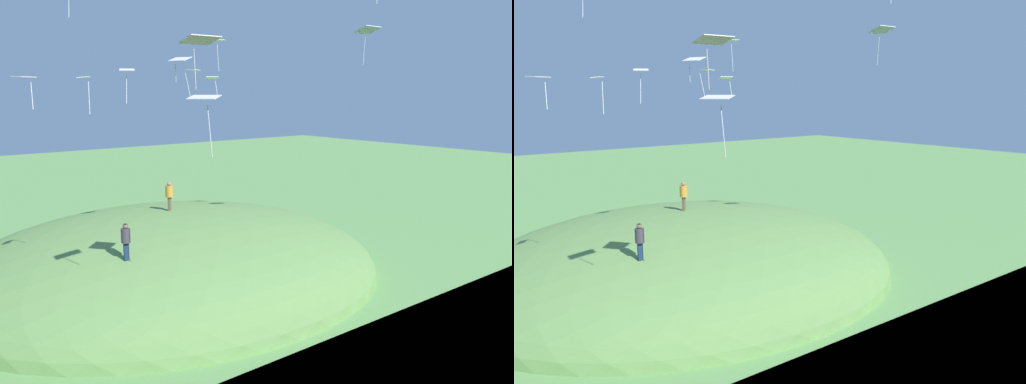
{
  "view_description": "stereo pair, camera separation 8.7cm",
  "coord_description": "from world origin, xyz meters",
  "views": [
    {
      "loc": [
        -21.13,
        17.22,
        11.04
      ],
      "look_at": [
        0.47,
        -0.29,
        5.93
      ],
      "focal_mm": 38.62,
      "sensor_mm": 36.0,
      "label": 1
    },
    {
      "loc": [
        -21.18,
        17.15,
        11.04
      ],
      "look_at": [
        0.47,
        -0.29,
        5.93
      ],
      "focal_mm": 38.62,
      "sensor_mm": 36.0,
      "label": 2
    }
  ],
  "objects": [
    {
      "name": "person_with_child",
      "position": [
        2.18,
        6.22,
        4.28
      ],
      "size": [
        0.48,
        0.48,
        1.79
      ],
      "rotation": [
        0.0,
        0.0,
        1.45
      ],
      "color": "navy",
      "rests_on": "grass_hill"
    },
    {
      "name": "person_watching_kites",
      "position": [
        7.62,
        0.69,
        4.98
      ],
      "size": [
        0.65,
        0.65,
        1.78
      ],
      "rotation": [
        0.0,
        0.0,
        2.22
      ],
      "color": "brown",
      "rests_on": "grass_hill"
    },
    {
      "name": "kite_14",
      "position": [
        -2.83,
        -4.66,
        13.94
      ],
      "size": [
        0.78,
        1.17,
        1.84
      ],
      "color": "white"
    },
    {
      "name": "kite_1",
      "position": [
        5.14,
        9.39,
        11.6
      ],
      "size": [
        0.97,
        1.09,
        1.49
      ],
      "color": "white"
    },
    {
      "name": "kite_13",
      "position": [
        6.74,
        -1.97,
        11.75
      ],
      "size": [
        0.77,
        0.88,
        1.2
      ],
      "color": "white"
    },
    {
      "name": "kite_10",
      "position": [
        -3.79,
        5.64,
        10.71
      ],
      "size": [
        1.39,
        1.3,
        2.31
      ],
      "color": "white"
    },
    {
      "name": "kite_8",
      "position": [
        2.64,
        2.76,
        12.54
      ],
      "size": [
        1.18,
        1.0,
        1.22
      ],
      "color": "white"
    },
    {
      "name": "kite_0",
      "position": [
        -5.72,
        7.08,
        12.62
      ],
      "size": [
        0.81,
        1.18,
        1.7
      ],
      "color": "white"
    },
    {
      "name": "kite_2",
      "position": [
        4.11,
        4.87,
        11.93
      ],
      "size": [
        0.77,
        0.87,
        1.69
      ],
      "color": "white"
    },
    {
      "name": "kite_3",
      "position": [
        4.88,
        -1.18,
        13.75
      ],
      "size": [
        1.12,
        1.01,
        1.76
      ],
      "color": "white"
    },
    {
      "name": "grass_hill",
      "position": [
        7.17,
        0.98,
        0.0
      ],
      "size": [
        23.35,
        26.75,
        7.76
      ],
      "primitive_type": "ellipsoid",
      "color": "#638F48",
      "rests_on": "ground_plane"
    },
    {
      "name": "kite_4",
      "position": [
        0.68,
        8.4,
        11.43
      ],
      "size": [
        0.75,
        0.7,
        1.52
      ],
      "color": "white"
    },
    {
      "name": "kite_12",
      "position": [
        10.04,
        -2.67,
        12.27
      ],
      "size": [
        0.92,
        0.73,
        1.82
      ],
      "color": "white"
    },
    {
      "name": "ground_plane",
      "position": [
        0.0,
        0.0,
        0.0
      ],
      "size": [
        160.0,
        160.0,
        0.0
      ],
      "primitive_type": "plane",
      "color": "#65994F"
    }
  ]
}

